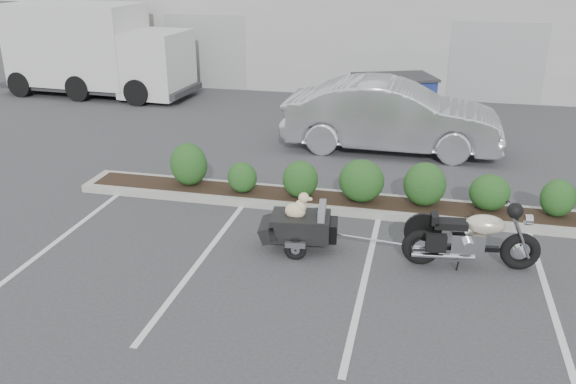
% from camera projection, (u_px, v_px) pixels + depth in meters
% --- Properties ---
extents(ground, '(90.00, 90.00, 0.00)m').
position_uv_depth(ground, '(297.00, 254.00, 10.21)').
color(ground, '#38383A').
rests_on(ground, ground).
extents(planter_kerb, '(12.00, 1.00, 0.15)m').
position_uv_depth(planter_kerb, '(371.00, 205.00, 11.96)').
color(planter_kerb, '#9E9E93').
rests_on(planter_kerb, ground).
extents(building, '(26.00, 10.00, 4.00)m').
position_uv_depth(building, '(386.00, 21.00, 24.82)').
color(building, '#9EA099').
rests_on(building, ground).
extents(motorcycle, '(2.18, 0.81, 1.25)m').
position_uv_depth(motorcycle, '(471.00, 239.00, 9.63)').
color(motorcycle, black).
rests_on(motorcycle, ground).
extents(pet_trailer, '(1.75, 0.99, 1.03)m').
position_uv_depth(pet_trailer, '(300.00, 225.00, 10.26)').
color(pet_trailer, black).
rests_on(pet_trailer, ground).
extents(sedan, '(5.35, 1.90, 1.76)m').
position_uv_depth(sedan, '(392.00, 116.00, 15.17)').
color(sedan, silver).
rests_on(sedan, ground).
extents(dumpster, '(2.56, 2.17, 1.42)m').
position_uv_depth(dumpster, '(393.00, 101.00, 17.39)').
color(dumpster, navy).
rests_on(dumpster, ground).
extents(delivery_truck, '(6.80, 2.69, 3.06)m').
position_uv_depth(delivery_truck, '(97.00, 52.00, 20.76)').
color(delivery_truck, silver).
rests_on(delivery_truck, ground).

